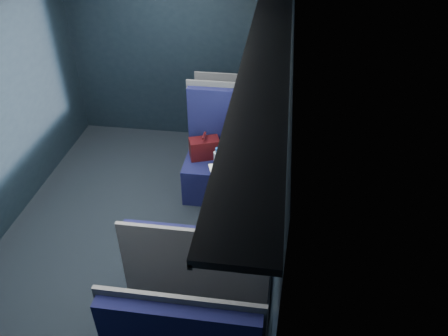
# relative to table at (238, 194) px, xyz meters

# --- Properties ---
(ground) EXTENTS (2.80, 4.20, 0.01)m
(ground) POSITION_rel_table_xyz_m (-1.03, 0.00, -0.67)
(ground) COLOR black
(room_shell) EXTENTS (3.00, 4.40, 2.40)m
(room_shell) POSITION_rel_table_xyz_m (-1.01, 0.00, 0.81)
(room_shell) COLOR black
(room_shell) RESTS_ON ground
(table) EXTENTS (0.62, 1.00, 0.74)m
(table) POSITION_rel_table_xyz_m (0.00, 0.00, 0.00)
(table) COLOR #54565E
(table) RESTS_ON ground
(seat_bay_near) EXTENTS (1.04, 0.62, 1.26)m
(seat_bay_near) POSITION_rel_table_xyz_m (-0.19, 0.87, -0.24)
(seat_bay_near) COLOR #0C0D37
(seat_bay_near) RESTS_ON ground
(seat_bay_far) EXTENTS (1.04, 0.62, 1.26)m
(seat_bay_far) POSITION_rel_table_xyz_m (-0.18, -0.87, -0.25)
(seat_bay_far) COLOR #0C0D37
(seat_bay_far) RESTS_ON ground
(seat_row_front) EXTENTS (1.04, 0.51, 1.16)m
(seat_row_front) POSITION_rel_table_xyz_m (-0.18, 1.80, -0.25)
(seat_row_front) COLOR #0C0D37
(seat_row_front) RESTS_ON ground
(man) EXTENTS (0.53, 0.56, 1.32)m
(man) POSITION_rel_table_xyz_m (0.07, 0.70, 0.06)
(man) COLOR black
(man) RESTS_ON ground
(woman) EXTENTS (0.53, 0.56, 1.32)m
(woman) POSITION_rel_table_xyz_m (0.07, -0.71, 0.06)
(woman) COLOR black
(woman) RESTS_ON ground
(papers) EXTENTS (0.79, 0.94, 0.01)m
(papers) POSITION_rel_table_xyz_m (0.06, 0.03, 0.08)
(papers) COLOR white
(papers) RESTS_ON table
(laptop) EXTENTS (0.34, 0.40, 0.26)m
(laptop) POSITION_rel_table_xyz_m (0.17, 0.16, 0.15)
(laptop) COLOR silver
(laptop) RESTS_ON table
(bottle_small) EXTENTS (0.07, 0.07, 0.23)m
(bottle_small) POSITION_rel_table_xyz_m (0.24, 0.30, 0.18)
(bottle_small) COLOR silver
(bottle_small) RESTS_ON table
(cup) EXTENTS (0.07, 0.07, 0.09)m
(cup) POSITION_rel_table_xyz_m (0.23, 0.44, 0.12)
(cup) COLOR white
(cup) RESTS_ON table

